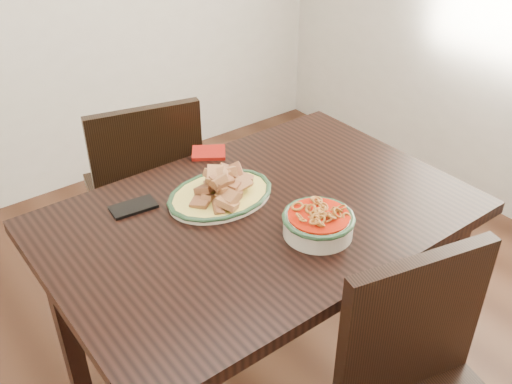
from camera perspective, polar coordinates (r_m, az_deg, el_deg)
dining_table at (r=1.78m, az=0.39°, el=-4.39°), size 1.27×0.85×0.75m
chair_far at (r=2.35m, az=-10.99°, el=0.52°), size 0.51×0.51×0.89m
fish_plate at (r=1.77m, az=-3.62°, el=0.60°), size 0.34×0.27×0.11m
noodle_bowl at (r=1.62m, az=6.25°, el=-2.92°), size 0.21×0.21×0.08m
smartphone at (r=1.78m, az=-12.17°, el=-1.47°), size 0.14×0.09×0.01m
napkin at (r=2.03m, az=-4.75°, el=3.94°), size 0.15×0.15×0.01m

